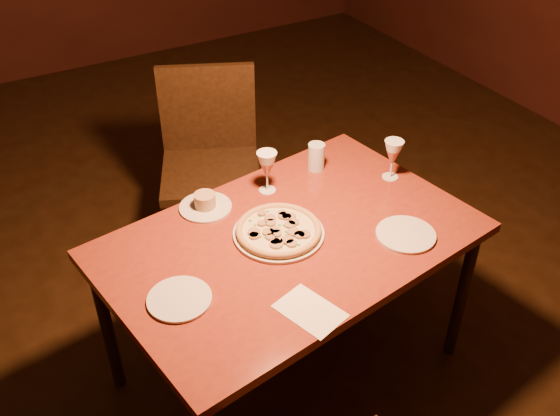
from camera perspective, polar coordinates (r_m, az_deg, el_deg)
floor at (r=2.79m, az=-4.44°, el=-14.75°), size 7.00×7.00×0.00m
dining_table at (r=2.33m, az=0.93°, el=-3.89°), size 1.47×1.06×0.72m
chair_far at (r=3.09m, az=-6.39°, el=4.61°), size 0.62×0.62×0.97m
pizza_plate at (r=2.29m, az=-0.13°, el=-2.07°), size 0.34×0.34×0.04m
ramekin_saucer at (r=2.44m, az=-6.86°, el=0.39°), size 0.20×0.20×0.07m
wine_glass_far at (r=2.48m, az=-1.20°, el=3.31°), size 0.08×0.08×0.18m
wine_glass_right at (r=2.60m, az=10.23°, el=4.38°), size 0.08×0.08×0.17m
water_tumbler at (r=2.64m, az=3.33°, el=4.71°), size 0.07×0.07×0.12m
side_plate_left at (r=2.07m, az=-9.18°, el=-8.22°), size 0.21×0.21×0.01m
side_plate_near at (r=2.34m, az=11.43°, el=-2.39°), size 0.22×0.22×0.01m
menu_card at (r=2.02m, az=2.76°, el=-9.37°), size 0.20×0.24×0.00m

